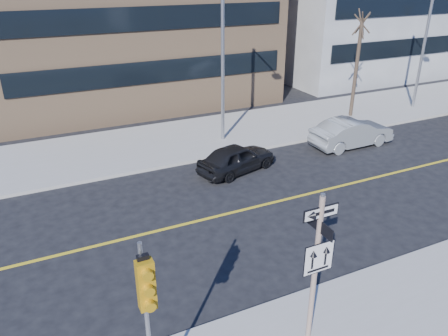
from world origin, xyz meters
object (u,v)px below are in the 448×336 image
traffic_signal (147,297)px  streetlight_a (225,53)px  street_tree_west (362,26)px  sign_pole (316,262)px  streetlight_b (429,36)px  parked_car_a (237,158)px  parked_car_b (352,133)px

traffic_signal → streetlight_a: (8.00, 13.42, 1.73)m
traffic_signal → street_tree_west: bearing=39.4°
sign_pole → streetlight_b: streetlight_b is taller
parked_car_a → parked_car_b: (6.86, 0.23, 0.08)m
streetlight_b → traffic_signal: bearing=-148.6°
sign_pole → traffic_signal: sign_pole is taller
street_tree_west → parked_car_b: bearing=-130.1°
parked_car_b → sign_pole: bearing=134.9°
sign_pole → street_tree_west: size_ratio=0.64×
streetlight_b → parked_car_b: bearing=-158.4°
sign_pole → parked_car_a: 10.39m
traffic_signal → sign_pole: bearing=2.1°
traffic_signal → street_tree_west: 22.14m
traffic_signal → streetlight_a: bearing=59.2°
streetlight_a → sign_pole: bearing=-106.8°
parked_car_a → streetlight_b: streetlight_b is taller
parked_car_a → street_tree_west: street_tree_west is taller
streetlight_b → street_tree_west: (-5.00, 0.54, 0.77)m
sign_pole → street_tree_west: (13.00, 13.81, 3.09)m
traffic_signal → parked_car_b: size_ratio=0.89×
sign_pole → streetlight_a: size_ratio=0.51×
parked_car_b → streetlight_a: size_ratio=0.56×
traffic_signal → parked_car_b: (13.81, 10.18, -2.29)m
streetlight_a → street_tree_west: bearing=3.5°
street_tree_west → parked_car_a: bearing=-158.2°
parked_car_b → street_tree_west: street_tree_west is taller
parked_car_b → streetlight_b: 9.68m
parked_car_a → sign_pole: bearing=147.9°
sign_pole → parked_car_a: size_ratio=1.05×
parked_car_a → parked_car_b: bearing=-103.5°
traffic_signal → streetlight_b: streetlight_b is taller
sign_pole → parked_car_b: 14.13m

